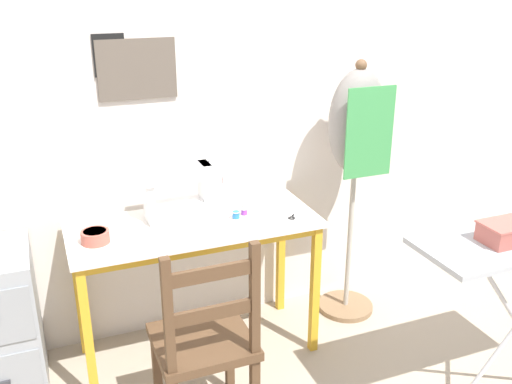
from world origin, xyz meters
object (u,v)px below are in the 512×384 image
at_px(scissors, 293,216).
at_px(wooden_chair, 205,344).
at_px(storage_box, 505,232).
at_px(thread_spool_far_edge, 247,204).
at_px(sewing_machine, 187,192).
at_px(thread_spool_mid_table, 244,212).
at_px(fabric_bowl, 95,236).
at_px(dress_form, 357,137).
at_px(thread_spool_near_machine, 236,215).

distance_m(scissors, wooden_chair, 0.80).
distance_m(scissors, storage_box, 0.98).
bearing_deg(wooden_chair, thread_spool_far_edge, 55.60).
xyz_separation_m(sewing_machine, wooden_chair, (-0.12, -0.64, -0.42)).
bearing_deg(thread_spool_mid_table, scissors, -25.26).
height_order(scissors, wooden_chair, wooden_chair).
bearing_deg(sewing_machine, storage_box, -43.39).
xyz_separation_m(wooden_chair, storage_box, (1.16, -0.35, 0.46)).
bearing_deg(fabric_bowl, storage_box, -29.42).
bearing_deg(thread_spool_mid_table, thread_spool_far_edge, 58.95).
bearing_deg(thread_spool_far_edge, dress_form, -0.94).
relative_size(fabric_bowl, wooden_chair, 0.14).
relative_size(thread_spool_mid_table, storage_box, 0.20).
bearing_deg(thread_spool_mid_table, storage_box, -48.86).
relative_size(sewing_machine, fabric_bowl, 3.00).
relative_size(thread_spool_near_machine, thread_spool_mid_table, 1.15).
xyz_separation_m(sewing_machine, thread_spool_far_edge, (0.31, -0.01, -0.10)).
xyz_separation_m(fabric_bowl, scissors, (0.95, -0.06, -0.03)).
height_order(thread_spool_mid_table, dress_form, dress_form).
distance_m(dress_form, storage_box, 0.98).
distance_m(fabric_bowl, scissors, 0.95).
bearing_deg(dress_form, storage_box, -83.27).
xyz_separation_m(scissors, dress_form, (0.45, 0.17, 0.31)).
height_order(thread_spool_near_machine, dress_form, dress_form).
bearing_deg(storage_box, wooden_chair, 163.34).
relative_size(thread_spool_mid_table, wooden_chair, 0.04).
bearing_deg(wooden_chair, dress_form, 30.49).
height_order(fabric_bowl, thread_spool_near_machine, fabric_bowl).
bearing_deg(thread_spool_near_machine, fabric_bowl, -178.61).
height_order(sewing_machine, thread_spool_near_machine, sewing_machine).
distance_m(sewing_machine, dress_form, 0.95).
relative_size(thread_spool_mid_table, dress_form, 0.03).
height_order(sewing_machine, wooden_chair, sewing_machine).
bearing_deg(thread_spool_mid_table, wooden_chair, -124.87).
bearing_deg(storage_box, sewing_machine, 136.61).
bearing_deg(fabric_bowl, sewing_machine, 16.51).
height_order(scissors, thread_spool_far_edge, thread_spool_far_edge).
relative_size(sewing_machine, storage_box, 1.97).
height_order(thread_spool_mid_table, thread_spool_far_edge, thread_spool_far_edge).
bearing_deg(fabric_bowl, wooden_chair, -55.46).
height_order(fabric_bowl, storage_box, storage_box).
bearing_deg(wooden_chair, fabric_bowl, 124.54).
distance_m(thread_spool_near_machine, wooden_chair, 0.69).
relative_size(fabric_bowl, scissors, 1.04).
relative_size(fabric_bowl, thread_spool_far_edge, 2.94).
bearing_deg(scissors, sewing_machine, 157.82).
distance_m(fabric_bowl, thread_spool_far_edge, 0.78).
bearing_deg(scissors, thread_spool_mid_table, 154.74).
bearing_deg(thread_spool_near_machine, thread_spool_mid_table, 27.51).
bearing_deg(storage_box, thread_spool_far_edge, 126.91).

